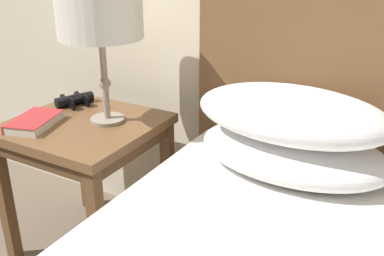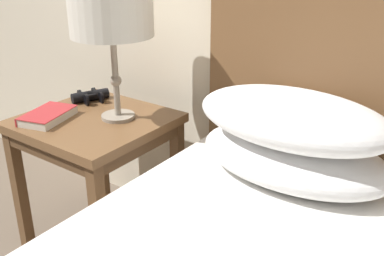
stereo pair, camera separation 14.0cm
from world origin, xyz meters
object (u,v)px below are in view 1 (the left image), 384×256
nightstand (85,142)px  binoculars_pair (75,100)px  book_on_nightstand (34,122)px  table_lamp (100,16)px

nightstand → binoculars_pair: binoculars_pair is taller
nightstand → book_on_nightstand: 0.20m
nightstand → binoculars_pair: (-0.16, 0.13, 0.11)m
nightstand → book_on_nightstand: (-0.13, -0.12, 0.10)m
nightstand → table_lamp: 0.49m
nightstand → binoculars_pair: bearing=141.0°
nightstand → binoculars_pair: 0.23m
book_on_nightstand → binoculars_pair: 0.25m
table_lamp → binoculars_pair: 0.45m
book_on_nightstand → binoculars_pair: (-0.03, 0.25, 0.01)m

